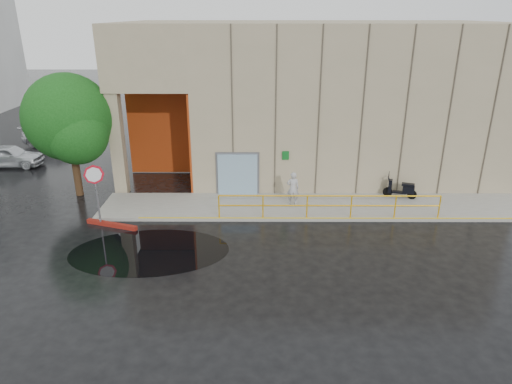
# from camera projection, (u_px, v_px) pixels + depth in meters

# --- Properties ---
(ground) EXTENTS (120.00, 120.00, 0.00)m
(ground) POSITION_uv_depth(u_px,v_px,m) (226.00, 256.00, 16.95)
(ground) COLOR black
(ground) RESTS_ON ground
(sidewalk) EXTENTS (20.00, 3.00, 0.15)m
(sidewalk) POSITION_uv_depth(u_px,v_px,m) (319.00, 206.00, 21.09)
(sidewalk) COLOR gray
(sidewalk) RESTS_ON ground
(building) EXTENTS (20.00, 10.17, 8.00)m
(building) POSITION_uv_depth(u_px,v_px,m) (328.00, 93.00, 25.61)
(building) COLOR gray
(building) RESTS_ON ground
(guardrail) EXTENTS (9.56, 0.06, 1.03)m
(guardrail) POSITION_uv_depth(u_px,v_px,m) (329.00, 206.00, 19.61)
(guardrail) COLOR #D99C0B
(guardrail) RESTS_ON sidewalk
(person) EXTENTS (0.58, 0.39, 1.56)m
(person) POSITION_uv_depth(u_px,v_px,m) (293.00, 188.00, 20.90)
(person) COLOR #AAA9AD
(person) RESTS_ON sidewalk
(scooter) EXTENTS (1.60, 0.96, 1.21)m
(scooter) POSITION_uv_depth(u_px,v_px,m) (401.00, 184.00, 21.66)
(scooter) COLOR black
(scooter) RESTS_ON sidewalk
(stop_sign) EXTENTS (0.78, 0.32, 2.71)m
(stop_sign) POSITION_uv_depth(u_px,v_px,m) (95.00, 182.00, 18.66)
(stop_sign) COLOR slate
(stop_sign) RESTS_ON ground
(red_curb) EXTENTS (2.33, 0.94, 0.18)m
(red_curb) POSITION_uv_depth(u_px,v_px,m) (112.00, 225.00, 19.26)
(red_curb) COLOR maroon
(red_curb) RESTS_ON ground
(puddle) EXTENTS (6.26, 4.12, 0.01)m
(puddle) POSITION_uv_depth(u_px,v_px,m) (150.00, 251.00, 17.27)
(puddle) COLOR black
(puddle) RESTS_ON ground
(car_a) EXTENTS (3.79, 1.56, 1.29)m
(car_a) POSITION_uv_depth(u_px,v_px,m) (9.00, 156.00, 26.64)
(car_a) COLOR silver
(car_a) RESTS_ON ground
(car_c) EXTENTS (5.16, 3.24, 1.39)m
(car_c) POSITION_uv_depth(u_px,v_px,m) (57.00, 136.00, 30.65)
(car_c) COLOR #ADAEB4
(car_c) RESTS_ON ground
(tree_near) EXTENTS (4.09, 4.12, 5.94)m
(tree_near) POSITION_uv_depth(u_px,v_px,m) (71.00, 122.00, 21.16)
(tree_near) COLOR #321D10
(tree_near) RESTS_ON ground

